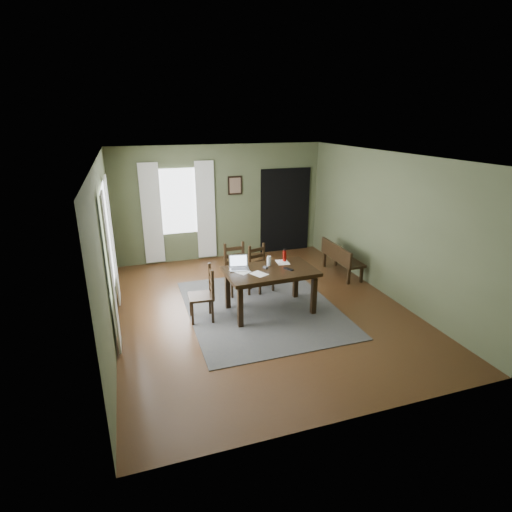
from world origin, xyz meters
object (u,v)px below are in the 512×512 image
object	(u,v)px
laptop	(239,265)
bench	(340,257)
dining_table	(270,275)
water_bottle	(285,256)
chair_back_left	(237,270)
chair_end	(204,295)
chair_back_right	(260,269)

from	to	relation	value
laptop	bench	bearing A→B (deg)	28.78
dining_table	water_bottle	bearing A→B (deg)	37.62
dining_table	bench	bearing A→B (deg)	27.36
chair_back_left	bench	size ratio (longest dim) A/B	0.78
chair_end	dining_table	bearing A→B (deg)	91.75
chair_back_left	water_bottle	world-z (taller)	water_bottle
chair_back_left	water_bottle	bearing A→B (deg)	-42.95
dining_table	chair_back_left	distance (m)	1.03
chair_end	chair_back_right	size ratio (longest dim) A/B	1.04
dining_table	chair_end	bearing A→B (deg)	175.53
chair_back_right	laptop	world-z (taller)	laptop
chair_back_right	chair_end	bearing A→B (deg)	-162.44
chair_back_right	water_bottle	bearing A→B (deg)	-84.18
dining_table	chair_back_left	xyz separation A→B (m)	(-0.35, 0.95, -0.21)
dining_table	chair_back_right	size ratio (longest dim) A/B	1.76
chair_back_right	dining_table	bearing A→B (deg)	-115.21
dining_table	chair_end	distance (m)	1.19
chair_back_left	chair_back_right	world-z (taller)	chair_back_left
chair_end	chair_back_left	xyz separation A→B (m)	(0.82, 0.90, 0.02)
dining_table	water_bottle	size ratio (longest dim) A/B	6.79
bench	chair_back_left	bearing A→B (deg)	94.97
chair_back_left	bench	world-z (taller)	chair_back_left
bench	chair_back_right	bearing A→B (deg)	96.50
water_bottle	laptop	bearing A→B (deg)	-174.01
dining_table	laptop	size ratio (longest dim) A/B	4.24
bench	water_bottle	distance (m)	1.91
chair_back_left	laptop	world-z (taller)	laptop
chair_back_left	bench	distance (m)	2.40
bench	water_bottle	xyz separation A→B (m)	(-1.65, -0.83, 0.48)
chair_back_left	laptop	xyz separation A→B (m)	(-0.15, -0.72, 0.37)
chair_back_left	water_bottle	xyz separation A→B (m)	(0.74, -0.62, 0.41)
chair_back_right	chair_back_left	bearing A→B (deg)	162.12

